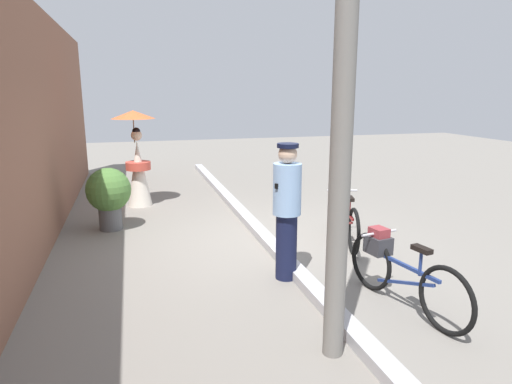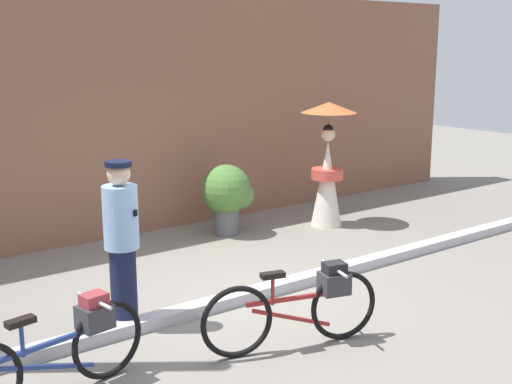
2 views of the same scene
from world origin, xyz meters
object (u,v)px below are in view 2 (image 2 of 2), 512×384
(person_officer, at_px, (122,241))
(person_with_parasol, at_px, (328,163))
(bicycle_near_officer, at_px, (59,348))
(bicycle_far_side, at_px, (302,304))
(potted_plant_by_door, at_px, (228,193))

(person_officer, bearing_deg, person_with_parasol, 21.49)
(bicycle_near_officer, bearing_deg, person_officer, 42.82)
(bicycle_near_officer, relative_size, person_officer, 1.04)
(bicycle_far_side, xyz_separation_m, person_officer, (-1.13, 1.37, 0.48))
(bicycle_near_officer, bearing_deg, potted_plant_by_door, 39.70)
(bicycle_near_officer, distance_m, potted_plant_by_door, 4.82)
(bicycle_far_side, bearing_deg, person_officer, 129.62)
(bicycle_far_side, relative_size, potted_plant_by_door, 1.62)
(bicycle_near_officer, bearing_deg, bicycle_far_side, -11.83)
(person_with_parasol, bearing_deg, bicycle_near_officer, -153.66)
(person_officer, xyz_separation_m, potted_plant_by_door, (2.71, 2.16, -0.28))
(person_officer, distance_m, potted_plant_by_door, 3.48)
(potted_plant_by_door, bearing_deg, person_officer, -141.52)
(bicycle_near_officer, height_order, person_officer, person_officer)
(bicycle_near_officer, height_order, bicycle_far_side, same)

